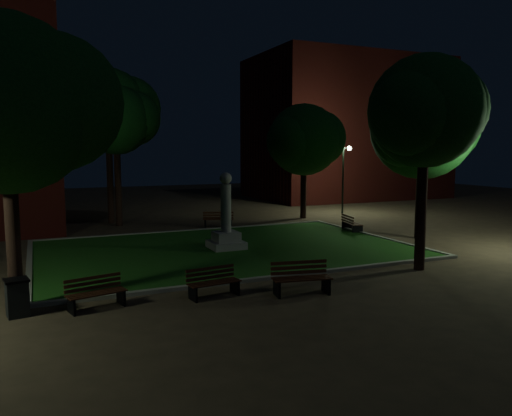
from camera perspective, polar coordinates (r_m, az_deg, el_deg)
The scene contains 18 objects.
ground at distance 19.38m, azimuth -1.34°, elevation -5.90°, with size 80.00×80.00×0.00m, color #453626.
lawn at distance 21.19m, azimuth -3.42°, elevation -4.70°, with size 15.00×10.00×0.08m, color #1C5115.
lawn_kerb at distance 21.19m, azimuth -3.42°, elevation -4.65°, with size 15.40×10.40×0.12m.
monument at distance 21.03m, azimuth -3.44°, elevation -2.25°, with size 1.40×1.40×3.20m.
building_far at distance 45.21m, azimuth 10.20°, elevation 8.89°, with size 16.00×10.00×12.00m, color #501410.
tree_west at distance 14.24m, azimuth -26.31°, elevation 10.55°, with size 5.59×4.57×7.65m.
tree_north_wl at distance 28.50m, azimuth -15.54°, elevation 9.67°, with size 4.65×3.79×7.72m.
tree_ne at distance 30.71m, azimuth 5.67°, elevation 7.76°, with size 5.34×4.36×6.98m.
tree_east at distance 24.82m, azimuth 18.68°, elevation 8.67°, with size 5.89×4.81×7.63m.
tree_se at distance 18.34m, azimuth 19.00°, elevation 10.39°, with size 4.76×3.89×7.48m.
tree_far_north at distance 29.86m, azimuth -16.39°, elevation 10.70°, with size 5.73×4.68×8.78m.
lamppost_ne at distance 33.27m, azimuth 9.93°, elevation 4.69°, with size 1.18×0.28×4.43m.
bench_near_left at distance 14.60m, azimuth -4.90°, elevation -8.56°, with size 1.59×0.72×0.84m.
bench_near_right at distance 14.85m, azimuth 5.18°, elevation -8.09°, with size 1.81×0.90×0.95m.
bench_west_near at distance 14.18m, azimuth -17.83°, elevation -9.33°, with size 1.63×0.89×0.85m.
bench_right_side at distance 26.09m, azimuth 10.80°, elevation -1.80°, with size 0.87×1.67×0.88m.
bench_far_side at distance 27.11m, azimuth -4.32°, elevation -1.37°, with size 1.72×1.13×0.89m.
trash_bin at distance 14.25m, azimuth -25.63°, elevation -9.19°, with size 0.66×0.66×0.97m.
Camera 1 is at (-7.24, -17.47, 4.25)m, focal length 35.00 mm.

